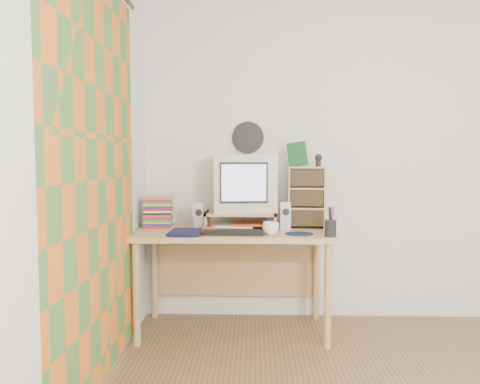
# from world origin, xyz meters

# --- Properties ---
(back_wall) EXTENTS (3.50, 0.00, 3.50)m
(back_wall) POSITION_xyz_m (0.00, 1.75, 1.25)
(back_wall) COLOR white
(back_wall) RESTS_ON floor
(left_wall) EXTENTS (0.00, 3.50, 3.50)m
(left_wall) POSITION_xyz_m (-1.75, 0.00, 1.25)
(left_wall) COLOR white
(left_wall) RESTS_ON floor
(curtain) EXTENTS (0.00, 2.20, 2.20)m
(curtain) POSITION_xyz_m (-1.71, 0.48, 1.15)
(curtain) COLOR orange
(curtain) RESTS_ON left_wall
(wall_disc) EXTENTS (0.25, 0.02, 0.25)m
(wall_disc) POSITION_xyz_m (-0.93, 1.73, 1.43)
(wall_disc) COLOR black
(wall_disc) RESTS_ON back_wall
(desk) EXTENTS (1.40, 0.70, 0.75)m
(desk) POSITION_xyz_m (-1.03, 1.44, 0.62)
(desk) COLOR #DEBD77
(desk) RESTS_ON floor
(monitor_riser) EXTENTS (0.52, 0.30, 0.12)m
(monitor_riser) POSITION_xyz_m (-0.98, 1.48, 0.84)
(monitor_riser) COLOR tan
(monitor_riser) RESTS_ON desk
(crt_monitor) EXTENTS (0.48, 0.48, 0.42)m
(crt_monitor) POSITION_xyz_m (-0.95, 1.53, 1.08)
(crt_monitor) COLOR beige
(crt_monitor) RESTS_ON monitor_riser
(speaker_left) EXTENTS (0.08, 0.08, 0.19)m
(speaker_left) POSITION_xyz_m (-1.28, 1.41, 0.85)
(speaker_left) COLOR silver
(speaker_left) RESTS_ON desk
(speaker_right) EXTENTS (0.08, 0.08, 0.20)m
(speaker_right) POSITION_xyz_m (-0.65, 1.43, 0.85)
(speaker_right) COLOR silver
(speaker_right) RESTS_ON desk
(keyboard) EXTENTS (0.42, 0.15, 0.03)m
(keyboard) POSITION_xyz_m (-1.02, 1.17, 0.76)
(keyboard) COLOR black
(keyboard) RESTS_ON desk
(dvd_stack) EXTENTS (0.22, 0.16, 0.29)m
(dvd_stack) POSITION_xyz_m (-1.60, 1.51, 0.90)
(dvd_stack) COLOR brown
(dvd_stack) RESTS_ON desk
(cd_rack) EXTENTS (0.28, 0.16, 0.46)m
(cd_rack) POSITION_xyz_m (-0.49, 1.51, 0.98)
(cd_rack) COLOR tan
(cd_rack) RESTS_ON desk
(mug) EXTENTS (0.12, 0.12, 0.09)m
(mug) POSITION_xyz_m (-0.77, 1.16, 0.79)
(mug) COLOR white
(mug) RESTS_ON desk
(diary) EXTENTS (0.27, 0.20, 0.05)m
(diary) POSITION_xyz_m (-1.45, 1.18, 0.78)
(diary) COLOR #0F1239
(diary) RESTS_ON desk
(mousepad) EXTENTS (0.25, 0.25, 0.00)m
(mousepad) POSITION_xyz_m (-0.57, 1.20, 0.75)
(mousepad) COLOR #111A38
(mousepad) RESTS_ON desk
(pen_cup) EXTENTS (0.10, 0.10, 0.15)m
(pen_cup) POSITION_xyz_m (-0.38, 1.11, 0.83)
(pen_cup) COLOR black
(pen_cup) RESTS_ON desk
(papers) EXTENTS (0.31, 0.24, 0.04)m
(papers) POSITION_xyz_m (-0.99, 1.47, 0.77)
(papers) COLOR white
(papers) RESTS_ON desk
(red_box) EXTENTS (0.09, 0.06, 0.04)m
(red_box) POSITION_xyz_m (-1.19, 1.23, 0.77)
(red_box) COLOR #C44014
(red_box) RESTS_ON desk
(game_box) EXTENTS (0.14, 0.07, 0.18)m
(game_box) POSITION_xyz_m (-0.56, 1.53, 1.30)
(game_box) COLOR #195729
(game_box) RESTS_ON cd_rack
(webcam) EXTENTS (0.06, 0.06, 0.09)m
(webcam) POSITION_xyz_m (-0.41, 1.47, 1.25)
(webcam) COLOR black
(webcam) RESTS_ON cd_rack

